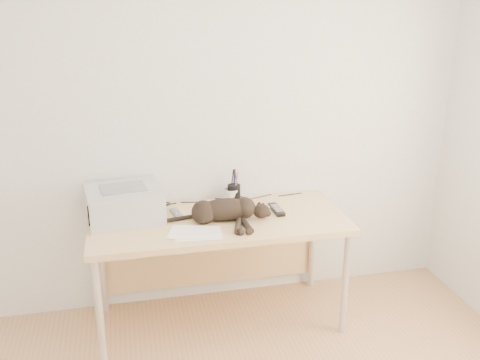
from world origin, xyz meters
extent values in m
plane|color=white|center=(0.00, 1.75, 1.30)|extent=(3.50, 0.00, 3.50)
cube|color=#E4C885|center=(0.00, 1.39, 0.72)|extent=(1.60, 0.70, 0.04)
cylinder|color=silver|center=(-0.75, 1.09, 0.35)|extent=(0.04, 0.04, 0.70)
cylinder|color=silver|center=(0.75, 1.09, 0.35)|extent=(0.04, 0.04, 0.70)
cylinder|color=silver|center=(-0.75, 1.69, 0.35)|extent=(0.04, 0.04, 0.70)
cylinder|color=silver|center=(0.75, 1.69, 0.35)|extent=(0.04, 0.04, 0.70)
cube|color=#E4C885|center=(0.00, 1.72, 0.40)|extent=(1.48, 0.02, 0.60)
cube|color=silver|center=(-0.57, 1.52, 0.84)|extent=(0.49, 0.43, 0.20)
cube|color=black|center=(-0.57, 1.52, 0.85)|extent=(0.38, 0.07, 0.12)
cube|color=gray|center=(-0.57, 1.52, 0.95)|extent=(0.29, 0.22, 0.01)
cube|color=white|center=(-0.16, 1.19, 0.74)|extent=(0.29, 0.22, 0.00)
cube|color=white|center=(-0.19, 1.21, 0.74)|extent=(0.32, 0.26, 0.00)
ellipsoid|color=black|center=(0.04, 1.36, 0.81)|extent=(0.35, 0.17, 0.14)
sphere|color=black|center=(-0.10, 1.36, 0.81)|extent=(0.15, 0.15, 0.15)
ellipsoid|color=black|center=(0.26, 1.33, 0.79)|extent=(0.11, 0.10, 0.09)
cone|color=black|center=(0.26, 1.38, 0.83)|extent=(0.04, 0.05, 0.05)
cone|color=black|center=(0.28, 1.37, 0.82)|extent=(0.04, 0.05, 0.05)
cylinder|color=black|center=(0.09, 1.22, 0.76)|extent=(0.05, 0.20, 0.04)
cylinder|color=black|center=(0.14, 1.22, 0.76)|extent=(0.05, 0.20, 0.04)
cylinder|color=black|center=(-0.23, 1.42, 0.75)|extent=(0.22, 0.04, 0.03)
imported|color=white|center=(0.14, 1.66, 0.79)|extent=(0.13, 0.13, 0.09)
cylinder|color=black|center=(0.16, 1.66, 0.80)|extent=(0.09, 0.09, 0.12)
cylinder|color=#990C0C|center=(0.14, 1.66, 0.88)|extent=(0.01, 0.01, 0.16)
cylinder|color=navy|center=(0.17, 1.67, 0.88)|extent=(0.01, 0.01, 0.16)
cylinder|color=black|center=(0.16, 1.65, 0.88)|extent=(0.01, 0.01, 0.16)
cube|color=gray|center=(-0.25, 1.51, 0.75)|extent=(0.08, 0.18, 0.02)
cube|color=black|center=(0.39, 1.43, 0.75)|extent=(0.06, 0.20, 0.02)
ellipsoid|color=white|center=(0.39, 1.52, 0.76)|extent=(0.09, 0.12, 0.03)
camera|label=1|loc=(-0.54, -1.65, 2.06)|focal=40.00mm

